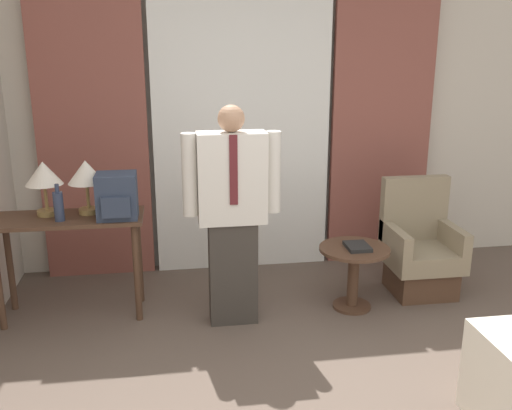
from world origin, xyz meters
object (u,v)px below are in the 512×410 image
Objects in this scene: book at (357,246)px; table_lamp_right at (86,175)px; backpack at (117,196)px; armchair at (420,252)px; bottle_near_edge at (59,206)px; desk at (69,236)px; person at (232,210)px; table_lamp_left at (44,176)px; side_table at (354,267)px.

table_lamp_right is at bearing 171.62° from book.
backpack is 0.35× the size of armchair.
armchair is (2.84, 0.11, -0.56)m from bottle_near_edge.
person is (1.20, -0.28, 0.23)m from desk.
table_lamp_left is 0.56m from backpack.
backpack is (0.38, -0.08, 0.31)m from desk.
desk is 4.03× the size of bottle_near_edge.
table_lamp_left is at bearing 155.19° from desk.
desk is at bearing 174.00° from book.
table_lamp_right is at bearing 24.81° from desk.
table_lamp_left reaches higher than book.
book is at bearing -7.31° from table_lamp_left.
person is at bearing -13.60° from backpack.
side_table is (2.31, -0.28, -0.75)m from table_lamp_left.
bottle_near_edge is 0.82× the size of backpack.
desk is at bearing 166.90° from person.
table_lamp_left is at bearing 172.69° from book.
table_lamp_left is 1.00× the size of table_lamp_right.
bottle_near_edge is (-0.03, -0.09, 0.26)m from desk.
backpack is at bearing 1.53° from bottle_near_edge.
desk is 0.48m from table_lamp_left.
book reaches higher than side_table.
desk is 2.19m from book.
backpack is 0.85m from person.
armchair reaches higher than side_table.
bottle_near_edge is at bearing -110.90° from desk.
person reaches higher than side_table.
bottle_near_edge is at bearing -139.07° from table_lamp_right.
desk is 0.68× the size of person.
armchair is (2.43, 0.10, -0.61)m from backpack.
side_table is at bearing 130.07° from book.
backpack reaches higher than desk.
book is (1.79, -0.15, -0.44)m from backpack.
table_lamp_left is 0.74× the size of side_table.
side_table is (2.19, -0.12, -0.56)m from bottle_near_edge.
table_lamp_left is at bearing 165.52° from person.
table_lamp_right is 2.76m from armchair.
desk is 2.71× the size of table_lamp_right.
armchair is 0.71m from book.
person is 2.97× the size of side_table.
table_lamp_right is at bearing 0.00° from table_lamp_left.
book is at bearing 3.01° from person.
armchair is at bearing 2.28° from bottle_near_edge.
book is at bearing -49.93° from side_table.
table_lamp_right reaches higher than desk.
person reaches higher than bottle_near_edge.
table_lamp_right is 1.83× the size of book.
armchair is at bearing 2.41° from backpack.
person is at bearing -175.84° from side_table.
table_lamp_left is at bearing 179.08° from armchair.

